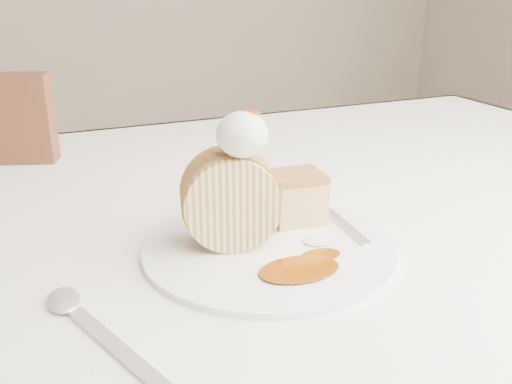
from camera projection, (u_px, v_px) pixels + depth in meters
name	position (u px, v px, depth m)	size (l,w,h in m)	color
table	(260.00, 265.00, 0.74)	(1.40, 0.90, 0.75)	white
plate	(269.00, 247.00, 0.58)	(0.26, 0.26, 0.01)	white
roulade_slice	(231.00, 200.00, 0.57)	(0.10, 0.10, 0.05)	beige
cake_chunk	(296.00, 200.00, 0.63)	(0.06, 0.05, 0.05)	#B07A42
whipped_cream	(242.00, 135.00, 0.54)	(0.05, 0.05, 0.04)	silver
caramel_drizzle	(248.00, 107.00, 0.53)	(0.02, 0.02, 0.01)	#7A3505
caramel_pool	(299.00, 269.00, 0.53)	(0.08, 0.05, 0.00)	#7A3505
fork	(344.00, 224.00, 0.63)	(0.02, 0.15, 0.00)	silver
spoon	(116.00, 347.00, 0.43)	(0.02, 0.16, 0.00)	silver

